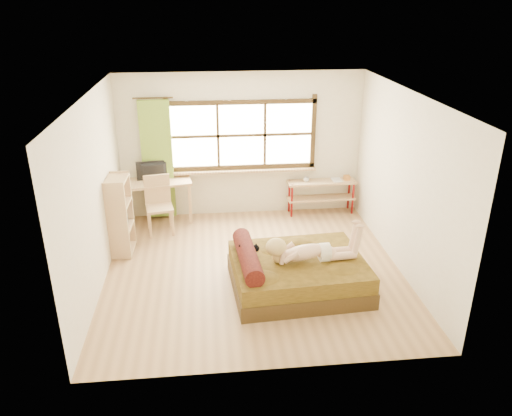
{
  "coord_description": "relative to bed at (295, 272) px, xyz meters",
  "views": [
    {
      "loc": [
        -0.66,
        -6.71,
        3.94
      ],
      "look_at": [
        0.06,
        0.2,
        0.95
      ],
      "focal_mm": 35.0,
      "sensor_mm": 36.0,
      "label": 1
    }
  ],
  "objects": [
    {
      "name": "pipe_shelf",
      "position": [
        0.99,
        2.64,
        0.23
      ],
      "size": [
        1.32,
        0.37,
        0.74
      ],
      "rotation": [
        0.0,
        0.0,
        0.03
      ],
      "color": "tan",
      "rests_on": "floor"
    },
    {
      "name": "monitor",
      "position": [
        -2.16,
        2.57,
        0.73
      ],
      "size": [
        0.62,
        0.18,
        0.35
      ],
      "primitive_type": "imported",
      "rotation": [
        0.0,
        0.0,
        3.31
      ],
      "color": "black",
      "rests_on": "desk"
    },
    {
      "name": "cup",
      "position": [
        0.68,
        2.64,
        0.44
      ],
      "size": [
        0.11,
        0.11,
        0.09
      ],
      "primitive_type": "imported",
      "rotation": [
        0.0,
        0.0,
        0.03
      ],
      "color": "gray",
      "rests_on": "pipe_shelf"
    },
    {
      "name": "floor",
      "position": [
        -0.54,
        0.57,
        -0.26
      ],
      "size": [
        4.5,
        4.5,
        0.0
      ],
      "primitive_type": "plane",
      "color": "#9E754C",
      "rests_on": "ground"
    },
    {
      "name": "chair",
      "position": [
        -2.08,
        2.16,
        0.31
      ],
      "size": [
        0.52,
        0.52,
        1.02
      ],
      "rotation": [
        0.0,
        0.0,
        0.17
      ],
      "color": "tan",
      "rests_on": "floor"
    },
    {
      "name": "wall_right",
      "position": [
        1.71,
        0.57,
        1.09
      ],
      "size": [
        0.0,
        4.5,
        4.5
      ],
      "primitive_type": "plane",
      "rotation": [
        1.57,
        0.0,
        -1.57
      ],
      "color": "silver",
      "rests_on": "floor"
    },
    {
      "name": "woman",
      "position": [
        0.2,
        -0.05,
        0.5
      ],
      "size": [
        1.34,
        0.46,
        0.56
      ],
      "primitive_type": null,
      "rotation": [
        0.0,
        0.0,
        0.07
      ],
      "color": "#E0B090",
      "rests_on": "bed"
    },
    {
      "name": "bed",
      "position": [
        0.0,
        0.0,
        0.0
      ],
      "size": [
        1.98,
        1.63,
        0.72
      ],
      "rotation": [
        0.0,
        0.0,
        0.07
      ],
      "color": "#30220E",
      "rests_on": "floor"
    },
    {
      "name": "desk",
      "position": [
        -2.16,
        2.52,
        0.45
      ],
      "size": [
        1.38,
        0.8,
        0.81
      ],
      "rotation": [
        0.0,
        0.0,
        0.17
      ],
      "color": "tan",
      "rests_on": "floor"
    },
    {
      "name": "wall_front",
      "position": [
        -0.54,
        -1.68,
        1.09
      ],
      "size": [
        4.5,
        0.0,
        4.5
      ],
      "primitive_type": "plane",
      "rotation": [
        -1.57,
        0.0,
        0.0
      ],
      "color": "silver",
      "rests_on": "floor"
    },
    {
      "name": "wall_left",
      "position": [
        -2.79,
        0.57,
        1.09
      ],
      "size": [
        0.0,
        4.5,
        4.5
      ],
      "primitive_type": "plane",
      "rotation": [
        1.57,
        0.0,
        1.57
      ],
      "color": "silver",
      "rests_on": "floor"
    },
    {
      "name": "ceiling",
      "position": [
        -0.54,
        0.57,
        2.44
      ],
      "size": [
        4.5,
        4.5,
        0.0
      ],
      "primitive_type": "plane",
      "rotation": [
        3.14,
        0.0,
        0.0
      ],
      "color": "white",
      "rests_on": "wall_back"
    },
    {
      "name": "wall_back",
      "position": [
        -0.54,
        2.82,
        1.09
      ],
      "size": [
        4.5,
        0.0,
        4.5
      ],
      "primitive_type": "plane",
      "rotation": [
        1.57,
        0.0,
        0.0
      ],
      "color": "silver",
      "rests_on": "floor"
    },
    {
      "name": "kitten",
      "position": [
        -0.67,
        0.1,
        0.33
      ],
      "size": [
        0.29,
        0.13,
        0.23
      ],
      "primitive_type": null,
      "rotation": [
        0.0,
        0.0,
        0.07
      ],
      "color": "black",
      "rests_on": "bed"
    },
    {
      "name": "window",
      "position": [
        -0.54,
        2.79,
        1.25
      ],
      "size": [
        2.8,
        0.16,
        1.46
      ],
      "color": "#FFEDBF",
      "rests_on": "wall_back"
    },
    {
      "name": "curtain",
      "position": [
        -2.09,
        2.7,
        0.89
      ],
      "size": [
        0.55,
        0.1,
        2.2
      ],
      "primitive_type": "cube",
      "color": "olive",
      "rests_on": "wall_back"
    },
    {
      "name": "book",
      "position": [
        1.18,
        2.64,
        0.41
      ],
      "size": [
        0.19,
        0.26,
        0.02
      ],
      "primitive_type": "imported",
      "rotation": [
        0.0,
        0.0,
        0.03
      ],
      "color": "gray",
      "rests_on": "pipe_shelf"
    },
    {
      "name": "bookshelf",
      "position": [
        -2.62,
        1.38,
        0.41
      ],
      "size": [
        0.34,
        0.58,
        1.31
      ],
      "rotation": [
        0.0,
        0.0,
        -0.03
      ],
      "color": "tan",
      "rests_on": "floor"
    }
  ]
}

